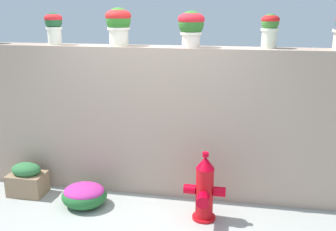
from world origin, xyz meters
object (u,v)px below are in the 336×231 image
Objects in this scene: potted_plant_1 at (54,25)px; planter_box at (27,179)px; potted_plant_3 at (191,25)px; fire_hydrant at (204,190)px; potted_plant_4 at (270,28)px; flower_bush_left at (84,194)px; potted_plant_2 at (118,23)px.

planter_box is (-0.33, -0.45, -1.99)m from potted_plant_1.
potted_plant_3 is (1.78, -0.01, 0.01)m from potted_plant_1.
fire_hydrant is at bearing -17.32° from potted_plant_1.
potted_plant_4 is 0.69× the size of flower_bush_left.
potted_plant_3 is 2.48m from flower_bush_left.
potted_plant_4 is (2.70, 0.06, -0.01)m from potted_plant_1.
potted_plant_2 reaches higher than potted_plant_3.
potted_plant_4 is at bearing 1.17° from potted_plant_1.
potted_plant_3 is 0.92m from potted_plant_4.
fire_hydrant reaches higher than flower_bush_left.
fire_hydrant is 1.79× the size of planter_box.
potted_plant_2 is at bearing -178.82° from potted_plant_4.
potted_plant_1 is 2.82m from fire_hydrant.
fire_hydrant is at bearing -1.55° from flower_bush_left.
potted_plant_1 is at bearing 179.65° from potted_plant_3.
potted_plant_3 reaches higher than potted_plant_1.
potted_plant_4 reaches higher than flower_bush_left.
potted_plant_2 is 2.39m from planter_box.
flower_bush_left is (-0.33, -0.62, -2.08)m from potted_plant_2.
potted_plant_2 is 2.30m from fire_hydrant.
potted_plant_3 reaches higher than fire_hydrant.
planter_box is at bearing -126.09° from potted_plant_1.
potted_plant_2 is at bearing 1.13° from potted_plant_1.
flower_bush_left is (-2.17, -0.65, -2.04)m from potted_plant_4.
planter_box is at bearing 170.25° from flower_bush_left.
fire_hydrant is (-0.65, -0.69, -1.81)m from potted_plant_4.
fire_hydrant is at bearing -66.89° from potted_plant_3.
potted_plant_2 is at bearing 151.03° from fire_hydrant.
planter_box reaches higher than flower_bush_left.
planter_box is at bearing 175.44° from fire_hydrant.
potted_plant_1 is at bearing -178.87° from potted_plant_2.
potted_plant_1 is 2.07m from planter_box.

